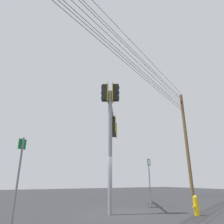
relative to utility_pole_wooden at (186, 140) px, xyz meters
name	(u,v)px	position (x,y,z in m)	size (l,w,h in m)	color
ground_plane	(120,214)	(-6.20, 11.80, -5.44)	(60.00, 60.00, 0.00)	#2D2D30
signal_mast_assembly	(112,122)	(-5.08, 11.61, -0.87)	(5.35, 3.56, 6.36)	gray
utility_pole_wooden	(186,140)	(0.00, 0.00, 0.00)	(1.48, 1.74, 10.65)	brown
route_sign_primary	(149,177)	(-4.50, 8.68, -3.81)	(0.12, 0.28, 2.75)	slate
fire_hydrant	(196,205)	(-8.10, 9.07, -5.03)	(0.22, 0.30, 0.81)	yellow
route_sign_secondary	(19,172)	(-7.02, 16.25, -3.74)	(0.16, 0.27, 2.89)	slate
overhead_wire_span	(96,22)	(-6.78, 13.51, 4.06)	(13.58, 27.03, 2.46)	black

